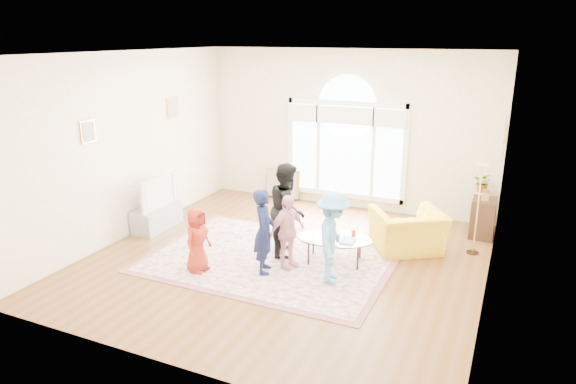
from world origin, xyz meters
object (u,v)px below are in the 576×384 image
at_px(area_rug, 271,258).
at_px(coffee_table, 335,239).
at_px(television, 155,192).
at_px(tv_console, 157,217).
at_px(armchair, 408,231).

bearing_deg(area_rug, coffee_table, 17.45).
bearing_deg(television, area_rug, -8.38).
height_order(tv_console, coffee_table, coffee_table).
bearing_deg(television, tv_console, 180.00).
relative_size(tv_console, television, 1.00).
height_order(area_rug, coffee_table, coffee_table).
xyz_separation_m(area_rug, coffee_table, (0.98, 0.31, 0.39)).
bearing_deg(area_rug, armchair, 32.42).
bearing_deg(coffee_table, area_rug, -174.13).
xyz_separation_m(area_rug, television, (-2.52, 0.37, 0.70)).
bearing_deg(tv_console, coffee_table, -1.05).
bearing_deg(television, coffee_table, -1.06).
height_order(coffee_table, armchair, armchair).
distance_m(area_rug, tv_console, 2.57).
height_order(television, coffee_table, television).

